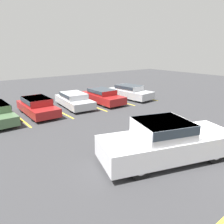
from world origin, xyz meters
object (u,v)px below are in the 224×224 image
parked_sedan_c (74,99)px  parked_sedan_e (130,91)px  parked_sedan_b (37,106)px  parked_sedan_d (102,96)px  pickup_truck (168,140)px

parked_sedan_c → parked_sedan_e: size_ratio=0.97×
parked_sedan_b → parked_sedan_d: bearing=90.0°
parked_sedan_c → parked_sedan_d: 2.59m
parked_sedan_d → parked_sedan_e: 3.08m
pickup_truck → parked_sedan_e: (6.71, 9.74, -0.21)m
parked_sedan_c → parked_sedan_e: 5.66m
pickup_truck → parked_sedan_d: 10.50m
pickup_truck → parked_sedan_b: 10.12m
pickup_truck → parked_sedan_e: pickup_truck is taller
pickup_truck → parked_sedan_d: size_ratio=1.38×
parked_sedan_d → parked_sedan_e: bearing=88.3°
parked_sedan_c → parked_sedan_e: (5.65, -0.39, 0.04)m
parked_sedan_c → parked_sedan_d: (2.58, -0.28, 0.02)m
parked_sedan_b → pickup_truck: bearing=12.0°
parked_sedan_b → parked_sedan_e: parked_sedan_e is taller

